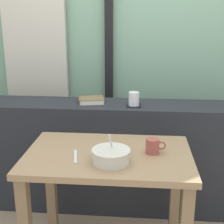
{
  "coord_description": "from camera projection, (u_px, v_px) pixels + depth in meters",
  "views": [
    {
      "loc": [
        0.14,
        -1.74,
        1.46
      ],
      "look_at": [
        -0.05,
        0.39,
        0.82
      ],
      "focal_mm": 52.38,
      "sensor_mm": 36.0,
      "label": 1
    }
  ],
  "objects": [
    {
      "name": "closed_book",
      "position": [
        91.0,
        100.0,
        2.39
      ],
      "size": [
        0.21,
        0.18,
        0.04
      ],
      "color": "brown",
      "rests_on": "dark_console_ledge"
    },
    {
      "name": "fork_utensil",
      "position": [
        75.0,
        157.0,
        1.77
      ],
      "size": [
        0.05,
        0.17,
        0.01
      ],
      "primitive_type": "cube",
      "rotation": [
        0.0,
        0.0,
        0.2
      ],
      "color": "silver",
      "rests_on": "breakfast_table"
    },
    {
      "name": "breakfast_table",
      "position": [
        108.0,
        175.0,
        1.86
      ],
      "size": [
        0.93,
        0.6,
        0.72
      ],
      "color": "#826849",
      "rests_on": "ground"
    },
    {
      "name": "soup_bowl",
      "position": [
        111.0,
        156.0,
        1.69
      ],
      "size": [
        0.2,
        0.2,
        0.16
      ],
      "color": "beige",
      "rests_on": "breakfast_table"
    },
    {
      "name": "window_divider_post",
      "position": [
        109.0,
        33.0,
        2.85
      ],
      "size": [
        0.07,
        0.05,
        2.6
      ],
      "primitive_type": "cube",
      "color": "black",
      "rests_on": "ground"
    },
    {
      "name": "curtain_left_panel",
      "position": [
        35.0,
        39.0,
        2.89
      ],
      "size": [
        0.56,
        0.06,
        2.5
      ],
      "primitive_type": "cube",
      "color": "beige",
      "rests_on": "ground"
    },
    {
      "name": "outdoor_backdrop",
      "position": [
        126.0,
        21.0,
        2.87
      ],
      "size": [
        4.8,
        0.08,
        2.8
      ],
      "primitive_type": "cube",
      "color": "#84B293",
      "rests_on": "ground"
    },
    {
      "name": "juice_glass",
      "position": [
        134.0,
        99.0,
        2.3
      ],
      "size": [
        0.07,
        0.07,
        0.1
      ],
      "color": "white",
      "rests_on": "coaster_square"
    },
    {
      "name": "coaster_square",
      "position": [
        134.0,
        106.0,
        2.31
      ],
      "size": [
        0.1,
        0.1,
        0.0
      ],
      "primitive_type": "cube",
      "color": "black",
      "rests_on": "dark_console_ledge"
    },
    {
      "name": "dark_console_ledge",
      "position": [
        120.0,
        156.0,
        2.49
      ],
      "size": [
        2.8,
        0.35,
        0.83
      ],
      "primitive_type": "cube",
      "color": "#23262B",
      "rests_on": "ground"
    },
    {
      "name": "ceramic_mug",
      "position": [
        153.0,
        146.0,
        1.81
      ],
      "size": [
        0.11,
        0.08,
        0.08
      ],
      "color": "#9E4C42",
      "rests_on": "breakfast_table"
    }
  ]
}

